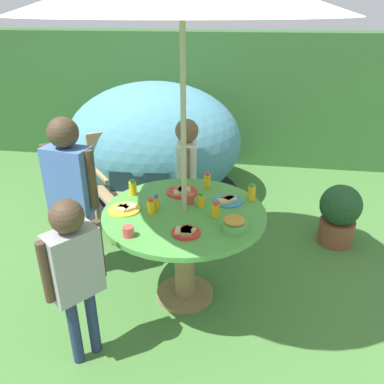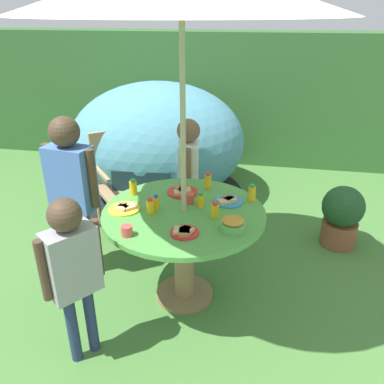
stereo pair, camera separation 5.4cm
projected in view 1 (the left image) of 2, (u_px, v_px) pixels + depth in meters
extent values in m
cube|color=#477A38|center=(185.00, 296.00, 3.03)|extent=(10.00, 10.00, 0.02)
cube|color=#33602D|center=(224.00, 97.00, 5.53)|extent=(9.00, 0.70, 1.75)
cylinder|color=#93704C|center=(185.00, 293.00, 3.02)|extent=(0.44, 0.44, 0.03)
cylinder|color=#93704C|center=(185.00, 257.00, 2.87)|extent=(0.15, 0.15, 0.71)
cylinder|color=#519E47|center=(184.00, 213.00, 2.71)|extent=(1.14, 1.14, 0.03)
cylinder|color=#B7AD8C|center=(184.00, 157.00, 2.53)|extent=(0.04, 0.04, 2.28)
cylinder|color=tan|center=(111.00, 225.00, 3.58)|extent=(0.04, 0.04, 0.42)
cylinder|color=tan|center=(156.00, 213.00, 3.79)|extent=(0.04, 0.04, 0.42)
cylinder|color=tan|center=(96.00, 207.00, 3.91)|extent=(0.04, 0.04, 0.42)
cylinder|color=tan|center=(139.00, 197.00, 4.12)|extent=(0.04, 0.04, 0.42)
cube|color=tan|center=(124.00, 189.00, 3.75)|extent=(0.68, 0.68, 0.04)
cube|color=tan|center=(114.00, 156.00, 3.80)|extent=(0.41, 0.35, 0.52)
cube|color=tan|center=(98.00, 173.00, 3.55)|extent=(0.32, 0.38, 0.03)
cube|color=tan|center=(145.00, 164.00, 3.77)|extent=(0.32, 0.38, 0.03)
ellipsoid|color=teal|center=(154.00, 141.00, 4.43)|extent=(2.12, 2.07, 1.30)
cylinder|color=black|center=(157.00, 192.00, 4.70)|extent=(2.17, 2.17, 0.01)
cube|color=#1A313A|center=(140.00, 200.00, 3.71)|extent=(0.55, 0.08, 0.59)
cylinder|color=brown|center=(336.00, 231.00, 3.66)|extent=(0.32, 0.32, 0.24)
sphere|color=#234C28|center=(341.00, 205.00, 3.54)|extent=(0.38, 0.38, 0.38)
cylinder|color=navy|center=(187.00, 212.00, 3.69)|extent=(0.07, 0.07, 0.53)
cylinder|color=navy|center=(187.00, 219.00, 3.58)|extent=(0.07, 0.07, 0.53)
cube|color=white|center=(187.00, 166.00, 3.43)|extent=(0.21, 0.33, 0.45)
cylinder|color=brown|center=(187.00, 157.00, 3.57)|extent=(0.06, 0.06, 0.40)
cylinder|color=brown|center=(187.00, 172.00, 3.26)|extent=(0.06, 0.06, 0.40)
sphere|color=brown|center=(187.00, 131.00, 3.29)|extent=(0.20, 0.20, 0.20)
cylinder|color=#3F3F47|center=(71.00, 240.00, 3.19)|extent=(0.08, 0.08, 0.60)
cylinder|color=#3F3F47|center=(87.00, 243.00, 3.15)|extent=(0.08, 0.08, 0.60)
cube|color=#4C72C6|center=(70.00, 179.00, 2.93)|extent=(0.37, 0.25, 0.50)
cylinder|color=#4C3828|center=(48.00, 173.00, 2.98)|extent=(0.06, 0.06, 0.45)
cylinder|color=#4C3828|center=(92.00, 180.00, 2.86)|extent=(0.06, 0.06, 0.45)
sphere|color=#4C3828|center=(63.00, 132.00, 2.78)|extent=(0.23, 0.23, 0.23)
cylinder|color=navy|center=(75.00, 330.00, 2.36)|extent=(0.07, 0.07, 0.50)
cylinder|color=navy|center=(93.00, 320.00, 2.43)|extent=(0.07, 0.07, 0.50)
cube|color=#99999E|center=(74.00, 263.00, 2.20)|extent=(0.30, 0.33, 0.42)
cylinder|color=#4C3828|center=(45.00, 273.00, 2.09)|extent=(0.05, 0.05, 0.38)
cylinder|color=#4C3828|center=(99.00, 249.00, 2.29)|extent=(0.05, 0.05, 0.38)
sphere|color=#4C3828|center=(67.00, 216.00, 2.07)|extent=(0.19, 0.19, 0.19)
cylinder|color=#66B259|center=(234.00, 225.00, 2.48)|extent=(0.17, 0.17, 0.05)
ellipsoid|color=gold|center=(234.00, 220.00, 2.46)|extent=(0.14, 0.14, 0.04)
cylinder|color=#338CD8|center=(228.00, 201.00, 2.83)|extent=(0.21, 0.21, 0.01)
cube|color=tan|center=(232.00, 199.00, 2.82)|extent=(0.09, 0.09, 0.02)
cube|color=#9E7547|center=(227.00, 198.00, 2.84)|extent=(0.11, 0.11, 0.02)
cube|color=tan|center=(224.00, 201.00, 2.79)|extent=(0.11, 0.11, 0.02)
cylinder|color=red|center=(186.00, 232.00, 2.43)|extent=(0.18, 0.18, 0.01)
cube|color=tan|center=(188.00, 230.00, 2.42)|extent=(0.10, 0.10, 0.02)
cube|color=#9E7547|center=(187.00, 229.00, 2.44)|extent=(0.08, 0.08, 0.02)
cube|color=tan|center=(182.00, 231.00, 2.42)|extent=(0.08, 0.08, 0.02)
cube|color=#9E7547|center=(186.00, 233.00, 2.39)|extent=(0.08, 0.08, 0.02)
cylinder|color=red|center=(182.00, 192.00, 2.97)|extent=(0.23, 0.23, 0.01)
cube|color=tan|center=(185.00, 190.00, 2.96)|extent=(0.11, 0.11, 0.02)
cube|color=#9E7547|center=(180.00, 189.00, 2.98)|extent=(0.11, 0.11, 0.02)
cube|color=tan|center=(179.00, 192.00, 2.92)|extent=(0.09, 0.09, 0.02)
cylinder|color=yellow|center=(124.00, 209.00, 2.71)|extent=(0.22, 0.22, 0.01)
cube|color=tan|center=(130.00, 207.00, 2.71)|extent=(0.12, 0.12, 0.02)
cube|color=#9E7547|center=(122.00, 206.00, 2.72)|extent=(0.07, 0.07, 0.02)
cube|color=tan|center=(122.00, 209.00, 2.69)|extent=(0.09, 0.09, 0.02)
cylinder|color=yellow|center=(151.00, 207.00, 2.65)|extent=(0.05, 0.05, 0.10)
cylinder|color=red|center=(151.00, 200.00, 2.62)|extent=(0.04, 0.04, 0.02)
cylinder|color=yellow|center=(201.00, 201.00, 2.75)|extent=(0.05, 0.05, 0.09)
cylinder|color=green|center=(201.00, 194.00, 2.72)|extent=(0.04, 0.04, 0.02)
cylinder|color=yellow|center=(252.00, 193.00, 2.83)|extent=(0.05, 0.05, 0.11)
cylinder|color=green|center=(252.00, 185.00, 2.81)|extent=(0.04, 0.04, 0.02)
cylinder|color=yellow|center=(216.00, 210.00, 2.61)|extent=(0.05, 0.05, 0.09)
cylinder|color=red|center=(216.00, 204.00, 2.59)|extent=(0.04, 0.04, 0.02)
cylinder|color=yellow|center=(156.00, 203.00, 2.71)|extent=(0.05, 0.05, 0.09)
cylinder|color=blue|center=(156.00, 196.00, 2.69)|extent=(0.03, 0.03, 0.02)
cylinder|color=yellow|center=(207.00, 181.00, 3.03)|extent=(0.05, 0.05, 0.11)
cylinder|color=red|center=(207.00, 174.00, 3.00)|extent=(0.04, 0.04, 0.02)
cylinder|color=yellow|center=(133.00, 189.00, 2.91)|extent=(0.06, 0.06, 0.11)
cylinder|color=green|center=(132.00, 181.00, 2.89)|extent=(0.04, 0.04, 0.02)
cylinder|color=#E04C47|center=(190.00, 198.00, 2.80)|extent=(0.06, 0.06, 0.07)
cylinder|color=#E04C47|center=(128.00, 231.00, 2.39)|extent=(0.07, 0.07, 0.07)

